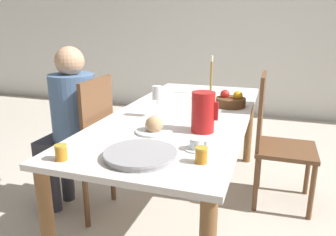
{
  "coord_description": "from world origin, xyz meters",
  "views": [
    {
      "loc": [
        0.59,
        -2.09,
        1.32
      ],
      "look_at": [
        0.0,
        -0.31,
        0.77
      ],
      "focal_mm": 35.0,
      "sensor_mm": 36.0,
      "label": 1
    }
  ],
  "objects_px": {
    "fruit_bowl": "(231,101)",
    "wine_glass_water": "(157,94)",
    "candlestick_tall": "(211,79)",
    "red_pitcher": "(203,112)",
    "chair_person_side": "(84,145)",
    "bread_plate": "(154,127)",
    "jam_jar_amber": "(61,152)",
    "chair_opposite": "(275,138)",
    "teacup_near_person": "(197,145)",
    "jam_jar_red": "(201,154)",
    "person_seated": "(70,117)",
    "serving_tray": "(140,154)"
  },
  "relations": [
    {
      "from": "chair_person_side",
      "to": "fruit_bowl",
      "type": "xyz_separation_m",
      "value": [
        0.92,
        0.54,
        0.26
      ]
    },
    {
      "from": "chair_person_side",
      "to": "person_seated",
      "type": "distance_m",
      "value": 0.21
    },
    {
      "from": "jam_jar_red",
      "to": "candlestick_tall",
      "type": "bearing_deg",
      "value": 99.52
    },
    {
      "from": "person_seated",
      "to": "teacup_near_person",
      "type": "distance_m",
      "value": 1.04
    },
    {
      "from": "jam_jar_red",
      "to": "fruit_bowl",
      "type": "bearing_deg",
      "value": 90.89
    },
    {
      "from": "teacup_near_person",
      "to": "bread_plate",
      "type": "distance_m",
      "value": 0.34
    },
    {
      "from": "jam_jar_red",
      "to": "fruit_bowl",
      "type": "relative_size",
      "value": 0.33
    },
    {
      "from": "jam_jar_amber",
      "to": "red_pitcher",
      "type": "bearing_deg",
      "value": 48.91
    },
    {
      "from": "candlestick_tall",
      "to": "red_pitcher",
      "type": "bearing_deg",
      "value": -81.44
    },
    {
      "from": "candlestick_tall",
      "to": "jam_jar_red",
      "type": "bearing_deg",
      "value": -80.48
    },
    {
      "from": "wine_glass_water",
      "to": "jam_jar_amber",
      "type": "relative_size",
      "value": 2.83
    },
    {
      "from": "chair_person_side",
      "to": "wine_glass_water",
      "type": "xyz_separation_m",
      "value": [
        0.5,
        0.12,
        0.37
      ]
    },
    {
      "from": "chair_person_side",
      "to": "bread_plate",
      "type": "xyz_separation_m",
      "value": [
        0.59,
        -0.19,
        0.25
      ]
    },
    {
      "from": "teacup_near_person",
      "to": "bread_plate",
      "type": "xyz_separation_m",
      "value": [
        -0.29,
        0.18,
        0.01
      ]
    },
    {
      "from": "bread_plate",
      "to": "fruit_bowl",
      "type": "relative_size",
      "value": 0.96
    },
    {
      "from": "red_pitcher",
      "to": "teacup_near_person",
      "type": "bearing_deg",
      "value": -83.07
    },
    {
      "from": "bread_plate",
      "to": "jam_jar_red",
      "type": "bearing_deg",
      "value": -43.18
    },
    {
      "from": "wine_glass_water",
      "to": "fruit_bowl",
      "type": "distance_m",
      "value": 0.61
    },
    {
      "from": "chair_person_side",
      "to": "serving_tray",
      "type": "bearing_deg",
      "value": -129.66
    },
    {
      "from": "person_seated",
      "to": "candlestick_tall",
      "type": "bearing_deg",
      "value": -40.63
    },
    {
      "from": "jam_jar_red",
      "to": "candlestick_tall",
      "type": "xyz_separation_m",
      "value": [
        -0.24,
        1.43,
        0.09
      ]
    },
    {
      "from": "chair_person_side",
      "to": "candlestick_tall",
      "type": "relative_size",
      "value": 2.95
    },
    {
      "from": "teacup_near_person",
      "to": "candlestick_tall",
      "type": "bearing_deg",
      "value": 98.21
    },
    {
      "from": "red_pitcher",
      "to": "jam_jar_amber",
      "type": "relative_size",
      "value": 3.15
    },
    {
      "from": "bread_plate",
      "to": "candlestick_tall",
      "type": "height_order",
      "value": "candlestick_tall"
    },
    {
      "from": "wine_glass_water",
      "to": "serving_tray",
      "type": "distance_m",
      "value": 0.69
    },
    {
      "from": "fruit_bowl",
      "to": "chair_person_side",
      "type": "bearing_deg",
      "value": -149.45
    },
    {
      "from": "wine_glass_water",
      "to": "fruit_bowl",
      "type": "bearing_deg",
      "value": 45.2
    },
    {
      "from": "red_pitcher",
      "to": "fruit_bowl",
      "type": "bearing_deg",
      "value": 83.42
    },
    {
      "from": "chair_person_side",
      "to": "bread_plate",
      "type": "bearing_deg",
      "value": -107.73
    },
    {
      "from": "chair_opposite",
      "to": "teacup_near_person",
      "type": "relative_size",
      "value": 8.09
    },
    {
      "from": "red_pitcher",
      "to": "candlestick_tall",
      "type": "distance_m",
      "value": 1.02
    },
    {
      "from": "chair_opposite",
      "to": "jam_jar_red",
      "type": "distance_m",
      "value": 1.15
    },
    {
      "from": "fruit_bowl",
      "to": "wine_glass_water",
      "type": "bearing_deg",
      "value": -134.8
    },
    {
      "from": "chair_person_side",
      "to": "jam_jar_amber",
      "type": "xyz_separation_m",
      "value": [
        0.33,
        -0.68,
        0.26
      ]
    },
    {
      "from": "person_seated",
      "to": "bread_plate",
      "type": "relative_size",
      "value": 5.61
    },
    {
      "from": "teacup_near_person",
      "to": "serving_tray",
      "type": "xyz_separation_m",
      "value": [
        -0.22,
        -0.18,
        -0.01
      ]
    },
    {
      "from": "serving_tray",
      "to": "chair_person_side",
      "type": "bearing_deg",
      "value": 140.34
    },
    {
      "from": "chair_opposite",
      "to": "red_pitcher",
      "type": "relative_size",
      "value": 4.25
    },
    {
      "from": "bread_plate",
      "to": "fruit_bowl",
      "type": "distance_m",
      "value": 0.8
    },
    {
      "from": "chair_person_side",
      "to": "wine_glass_water",
      "type": "bearing_deg",
      "value": -76.68
    },
    {
      "from": "red_pitcher",
      "to": "bread_plate",
      "type": "relative_size",
      "value": 1.09
    },
    {
      "from": "chair_person_side",
      "to": "candlestick_tall",
      "type": "distance_m",
      "value": 1.2
    },
    {
      "from": "teacup_near_person",
      "to": "fruit_bowl",
      "type": "xyz_separation_m",
      "value": [
        0.04,
        0.91,
        0.02
      ]
    },
    {
      "from": "red_pitcher",
      "to": "bread_plate",
      "type": "bearing_deg",
      "value": -158.37
    },
    {
      "from": "candlestick_tall",
      "to": "chair_person_side",
      "type": "bearing_deg",
      "value": -127.07
    },
    {
      "from": "chair_person_side",
      "to": "fruit_bowl",
      "type": "relative_size",
      "value": 4.47
    },
    {
      "from": "wine_glass_water",
      "to": "serving_tray",
      "type": "bearing_deg",
      "value": -76.46
    },
    {
      "from": "chair_person_side",
      "to": "person_seated",
      "type": "xyz_separation_m",
      "value": [
        -0.09,
        -0.0,
        0.19
      ]
    },
    {
      "from": "chair_person_side",
      "to": "jam_jar_red",
      "type": "relative_size",
      "value": 13.39
    }
  ]
}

